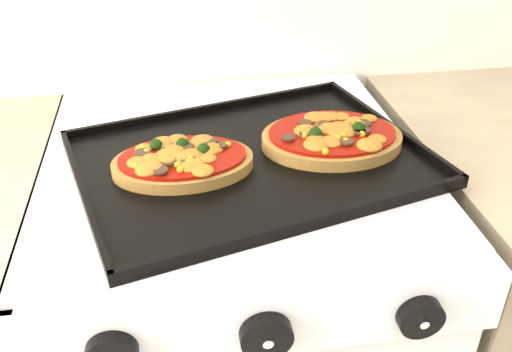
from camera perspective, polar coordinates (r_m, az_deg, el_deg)
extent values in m
cube|color=white|center=(1.20, -1.97, -16.93)|extent=(0.60, 0.60, 0.91)
cube|color=white|center=(0.69, 0.76, -14.49)|extent=(0.60, 0.02, 0.09)
cylinder|color=black|center=(0.68, 1.04, -15.70)|extent=(0.06, 0.02, 0.06)
cylinder|color=black|center=(0.73, 16.11, -13.42)|extent=(0.06, 0.02, 0.06)
cube|color=black|center=(0.87, -0.51, 1.84)|extent=(0.59, 0.50, 0.02)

